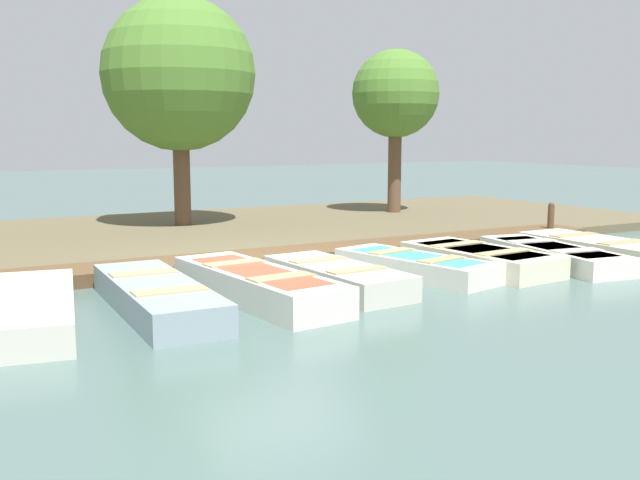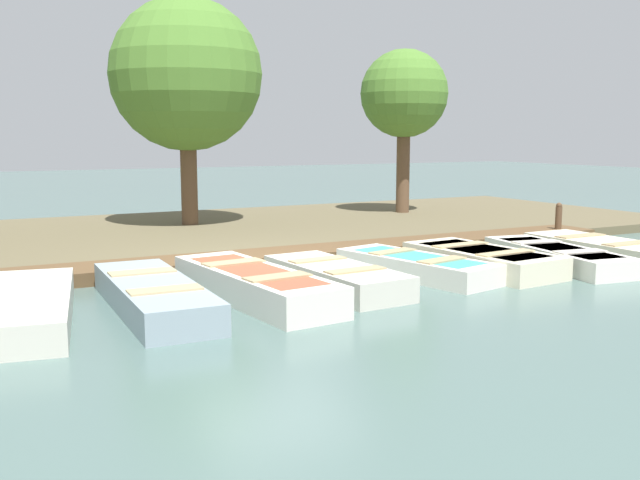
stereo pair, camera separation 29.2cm
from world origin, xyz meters
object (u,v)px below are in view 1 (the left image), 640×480
Objects in this scene: rowboat_2 at (156,296)px; rowboat_5 at (415,265)px; rowboat_3 at (257,284)px; park_tree_center at (396,96)px; park_tree_left at (179,75)px; rowboat_1 at (25,309)px; mooring_post_far at (551,220)px; rowboat_4 at (337,277)px; rowboat_6 at (480,259)px; rowboat_7 at (553,255)px; rowboat_8 at (597,247)px.

rowboat_5 is at bearing 94.89° from rowboat_2.
park_tree_center reaches higher than rowboat_3.
rowboat_2 is 4.36m from rowboat_5.
park_tree_left is at bearing 160.54° from rowboat_2.
rowboat_1 is 4.20× the size of mooring_post_far.
mooring_post_far is at bearing 11.52° from park_tree_center.
rowboat_5 is (-0.26, 1.64, -0.02)m from rowboat_4.
rowboat_5 is at bearing -100.93° from rowboat_6.
rowboat_3 is 8.58m from mooring_post_far.
rowboat_2 reaches higher than rowboat_5.
rowboat_6 reaches higher than rowboat_5.
park_tree_left is (-7.08, 2.73, 3.43)m from rowboat_2.
rowboat_5 is 7.83m from park_tree_left.
rowboat_6 reaches higher than rowboat_7.
rowboat_5 is 8.62m from park_tree_center.
mooring_post_far is 9.00m from park_tree_left.
park_tree_left is (-7.10, 0.02, 3.44)m from rowboat_4.
rowboat_7 is 3.51m from mooring_post_far.
rowboat_1 is 1.23× the size of rowboat_4.
mooring_post_far is at bearing 154.56° from rowboat_8.
rowboat_6 is (-0.13, 2.89, 0.00)m from rowboat_4.
mooring_post_far is at bearing 55.37° from park_tree_left.
rowboat_2 is at bearing -98.23° from rowboat_3.
rowboat_2 is at bearing -82.54° from rowboat_7.
mooring_post_far is (-2.19, 4.04, 0.21)m from rowboat_6.
rowboat_2 is at bearing -88.45° from rowboat_8.
mooring_post_far is at bearing 100.36° from rowboat_3.
rowboat_8 is at bearing 109.85° from rowboat_7.
rowboat_6 is (-0.11, 5.61, -0.01)m from rowboat_2.
park_tree_center is (-6.79, 0.06, 3.16)m from rowboat_8.
rowboat_1 reaches higher than rowboat_4.
rowboat_2 is 0.63× the size of park_tree_left.
rowboat_8 is at bearing 86.84° from rowboat_6.
rowboat_3 is at bearing -87.69° from rowboat_8.
rowboat_3 reaches higher than rowboat_2.
rowboat_3 is at bearing -45.92° from park_tree_center.
mooring_post_far is at bearing 141.98° from rowboat_7.
rowboat_7 is 1.08× the size of rowboat_8.
mooring_post_far reaches higher than rowboat_1.
rowboat_1 is at bearing -89.16° from rowboat_8.
rowboat_4 is at bearing 86.31° from rowboat_3.
rowboat_5 is at bearing 90.28° from rowboat_3.
rowboat_1 is 8.91m from park_tree_left.
rowboat_3 is 1.07× the size of rowboat_7.
rowboat_7 is (0.05, 5.71, -0.05)m from rowboat_3.
rowboat_4 is 0.86× the size of rowboat_7.
park_tree_left reaches higher than rowboat_6.
rowboat_3 is 2.97m from rowboat_5.
rowboat_5 is at bearing 13.37° from park_tree_left.
rowboat_2 is at bearing -21.11° from park_tree_left.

